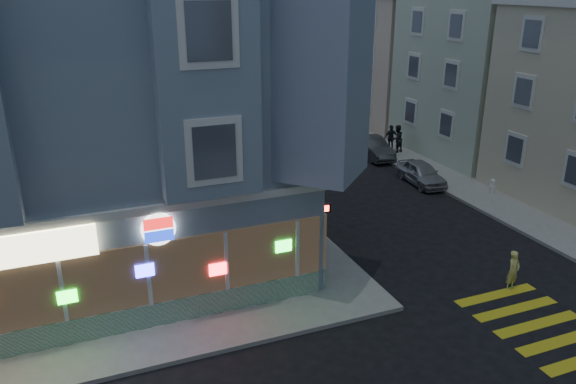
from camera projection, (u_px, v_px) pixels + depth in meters
ground at (351, 369)px, 15.64m from camera, size 120.00×120.00×0.00m
sidewalk_ne at (475, 120)px, 43.63m from camera, size 24.00×42.00×0.15m
corner_building at (78, 104)px, 21.06m from camera, size 14.60×14.60×11.40m
row_house_b at (514, 64)px, 34.46m from camera, size 12.00×8.60×10.50m
row_house_c at (427, 59)px, 42.54m from camera, size 12.00×8.60×9.00m
row_house_d at (368, 39)px, 50.11m from camera, size 12.00×8.60×10.50m
utility_pole at (345, 64)px, 39.01m from camera, size 2.20×0.30×9.00m
street_tree_near at (312, 65)px, 44.60m from camera, size 3.00×3.00×5.30m
street_tree_far at (276, 54)px, 51.55m from camera, size 3.00×3.00×5.30m
running_child at (513, 270)px, 19.49m from camera, size 0.60×0.46×1.46m
pedestrian_a at (397, 139)px, 34.85m from camera, size 0.98×0.85×1.72m
pedestrian_b at (391, 138)px, 35.30m from camera, size 0.96×0.42×1.61m
parked_car_a at (421, 173)px, 29.84m from camera, size 1.71×3.66×1.21m
parked_car_b at (372, 147)px, 34.35m from camera, size 1.56×3.94×1.28m
parked_car_c at (335, 128)px, 38.87m from camera, size 2.37×4.65×1.29m
parked_car_d at (283, 114)px, 42.72m from camera, size 2.88×5.25×1.39m
traffic_signal at (320, 191)px, 19.10m from camera, size 0.61×0.55×4.89m
fire_hydrant at (492, 185)px, 28.21m from camera, size 0.43×0.25×0.74m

